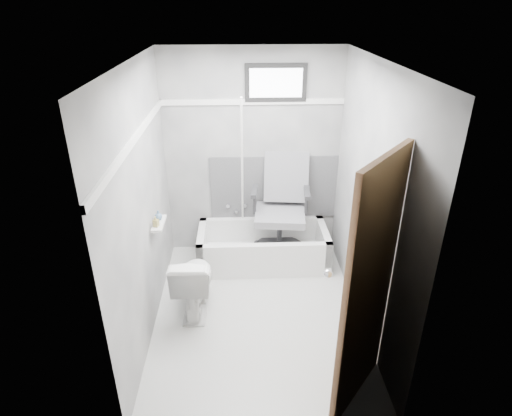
{
  "coord_description": "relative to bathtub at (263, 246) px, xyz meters",
  "views": [
    {
      "loc": [
        -0.16,
        -3.36,
        2.83
      ],
      "look_at": [
        0.0,
        0.35,
        1.0
      ],
      "focal_mm": 30.0,
      "sensor_mm": 36.0,
      "label": 1
    }
  ],
  "objects": [
    {
      "name": "shelf",
      "position": [
        -1.04,
        -0.67,
        0.69
      ],
      "size": [
        0.1,
        0.32,
        0.02
      ],
      "primitive_type": "cube",
      "color": "silver",
      "rests_on": "wall_left"
    },
    {
      "name": "office_chair",
      "position": [
        0.19,
        0.02,
        0.48
      ],
      "size": [
        0.73,
        0.73,
        1.15
      ],
      "primitive_type": null,
      "rotation": [
        0.0,
        0.0,
        -0.11
      ],
      "color": "slate",
      "rests_on": "bathtub"
    },
    {
      "name": "soap_bottle_a",
      "position": [
        -1.05,
        -0.75,
        0.76
      ],
      "size": [
        0.06,
        0.06,
        0.1
      ],
      "primitive_type": "imported",
      "rotation": [
        0.0,
        0.0,
        -0.34
      ],
      "color": "#9F924F",
      "rests_on": "shelf"
    },
    {
      "name": "backerboard",
      "position": [
        0.14,
        0.36,
        0.59
      ],
      "size": [
        1.5,
        0.02,
        0.78
      ],
      "primitive_type": "cube",
      "color": "#4C4C4F",
      "rests_on": "wall_back"
    },
    {
      "name": "toilet",
      "position": [
        -0.73,
        -0.83,
        0.12
      ],
      "size": [
        0.4,
        0.69,
        0.66
      ],
      "primitive_type": "imported",
      "rotation": [
        0.0,
        0.0,
        3.11
      ],
      "color": "white",
      "rests_on": "floor"
    },
    {
      "name": "wall_back",
      "position": [
        -0.11,
        0.37,
        0.99
      ],
      "size": [
        2.0,
        0.02,
        2.4
      ],
      "primitive_type": "cube",
      "color": "slate",
      "rests_on": "floor"
    },
    {
      "name": "door",
      "position": [
        0.87,
        -2.21,
        0.79
      ],
      "size": [
        0.78,
        0.78,
        2.0
      ],
      "primitive_type": null,
      "color": "brown",
      "rests_on": "floor"
    },
    {
      "name": "pole",
      "position": [
        -0.23,
        0.13,
        0.84
      ],
      "size": [
        0.02,
        0.61,
        1.87
      ],
      "primitive_type": "cylinder",
      "rotation": [
        0.31,
        0.0,
        0.0
      ],
      "color": "white",
      "rests_on": "bathtub"
    },
    {
      "name": "bathtub",
      "position": [
        0.0,
        0.0,
        0.0
      ],
      "size": [
        1.5,
        0.7,
        0.42
      ],
      "primitive_type": null,
      "color": "white",
      "rests_on": "floor"
    },
    {
      "name": "floor",
      "position": [
        -0.11,
        -0.93,
        -0.21
      ],
      "size": [
        2.6,
        2.6,
        0.0
      ],
      "primitive_type": "plane",
      "color": "silver",
      "rests_on": "ground"
    },
    {
      "name": "window",
      "position": [
        0.14,
        0.36,
        1.81
      ],
      "size": [
        0.66,
        0.04,
        0.4
      ],
      "primitive_type": null,
      "color": "black",
      "rests_on": "wall_back"
    },
    {
      "name": "trim_back",
      "position": [
        -0.11,
        0.36,
        1.61
      ],
      "size": [
        2.0,
        0.02,
        0.06
      ],
      "primitive_type": "cube",
      "color": "white",
      "rests_on": "wall_back"
    },
    {
      "name": "wall_left",
      "position": [
        -1.11,
        -0.93,
        0.99
      ],
      "size": [
        0.02,
        2.6,
        2.4
      ],
      "primitive_type": "cube",
      "color": "slate",
      "rests_on": "floor"
    },
    {
      "name": "wall_front",
      "position": [
        -0.11,
        -2.23,
        0.99
      ],
      "size": [
        2.0,
        0.02,
        2.4
      ],
      "primitive_type": "cube",
      "color": "slate",
      "rests_on": "floor"
    },
    {
      "name": "faucet",
      "position": [
        -0.31,
        0.34,
        0.34
      ],
      "size": [
        0.26,
        0.1,
        0.16
      ],
      "primitive_type": null,
      "color": "silver",
      "rests_on": "wall_back"
    },
    {
      "name": "trim_left",
      "position": [
        -1.09,
        -0.93,
        1.61
      ],
      "size": [
        0.02,
        2.6,
        0.06
      ],
      "primitive_type": "cube",
      "color": "white",
      "rests_on": "wall_left"
    },
    {
      "name": "soap_bottle_b",
      "position": [
        -1.05,
        -0.61,
        0.75
      ],
      "size": [
        0.1,
        0.1,
        0.09
      ],
      "primitive_type": "imported",
      "rotation": [
        0.0,
        0.0,
        0.79
      ],
      "color": "slate",
      "rests_on": "shelf"
    },
    {
      "name": "ceiling",
      "position": [
        -0.11,
        -0.93,
        2.19
      ],
      "size": [
        2.6,
        2.6,
        0.0
      ],
      "primitive_type": "plane",
      "rotation": [
        3.14,
        0.0,
        0.0
      ],
      "color": "silver",
      "rests_on": "floor"
    },
    {
      "name": "wall_right",
      "position": [
        0.89,
        -0.93,
        0.99
      ],
      "size": [
        0.02,
        2.6,
        2.4
      ],
      "primitive_type": "cube",
      "color": "slate",
      "rests_on": "floor"
    }
  ]
}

